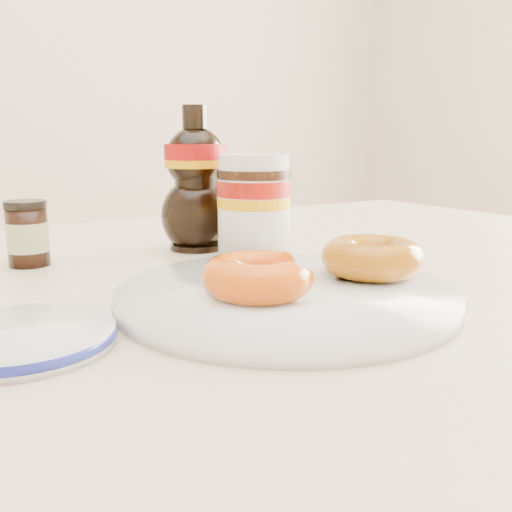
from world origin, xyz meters
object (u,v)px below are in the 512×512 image
plate (286,295)px  dark_jar (28,234)px  dining_table (216,343)px  donut_bitten (258,276)px  nutella_jar (254,203)px  blue_rim_saucer (21,338)px  syrup_bottle (196,179)px  donut_whole (372,257)px

plate → dark_jar: bearing=119.5°
dining_table → dark_jar: (-0.17, 0.14, 0.12)m
donut_bitten → dark_jar: bearing=97.9°
nutella_jar → blue_rim_saucer: size_ratio=0.95×
donut_bitten → blue_rim_saucer: bearing=158.8°
syrup_bottle → nutella_jar: bearing=-70.1°
plate → donut_bitten: bearing=-166.2°
plate → donut_whole: (0.10, -0.01, 0.02)m
plate → blue_rim_saucer: (-0.22, 0.01, -0.00)m
dark_jar → blue_rim_saucer: 0.29m
donut_whole → blue_rim_saucer: bearing=177.3°
plate → syrup_bottle: 0.29m
dining_table → plate: 0.17m
donut_whole → blue_rim_saucer: 0.32m
blue_rim_saucer → plate: bearing=-2.6°
plate → syrup_bottle: syrup_bottle is taller
plate → blue_rim_saucer: 0.22m
syrup_bottle → blue_rim_saucer: 0.39m
dining_table → syrup_bottle: 0.23m
dining_table → blue_rim_saucer: (-0.23, -0.13, 0.09)m
dining_table → nutella_jar: (0.08, 0.04, 0.15)m
nutella_jar → dark_jar: 0.27m
dining_table → syrup_bottle: syrup_bottle is taller
donut_bitten → syrup_bottle: (0.08, 0.28, 0.06)m
dining_table → dark_jar: dark_jar is taller
donut_bitten → donut_whole: (0.13, 0.00, 0.00)m
plate → blue_rim_saucer: bearing=177.4°
dining_table → plate: size_ratio=4.61×
dining_table → donut_whole: 0.21m
dining_table → nutella_jar: nutella_jar is taller
donut_bitten → syrup_bottle: 0.30m
dining_table → syrup_bottle: bearing=71.4°
dining_table → plate: bearing=-91.7°
plate → dark_jar: dark_jar is taller
nutella_jar → dark_jar: bearing=157.0°
plate → donut_whole: bearing=-3.0°
plate → blue_rim_saucer: size_ratio=2.28×
dark_jar → blue_rim_saucer: size_ratio=0.57×
dark_jar → blue_rim_saucer: dark_jar is taller
plate → nutella_jar: size_ratio=2.40×
blue_rim_saucer → donut_whole: bearing=-2.7°
dining_table → blue_rim_saucer: size_ratio=10.50×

